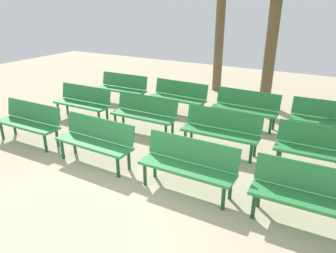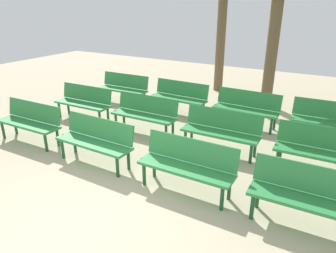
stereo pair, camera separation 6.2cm
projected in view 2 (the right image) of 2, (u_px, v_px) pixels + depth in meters
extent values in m
plane|color=#BCAD8E|center=(75.00, 223.00, 4.47)|extent=(24.00, 24.00, 0.00)
cube|color=#2D8442|center=(28.00, 124.00, 6.87)|extent=(1.61, 0.47, 0.05)
cube|color=#2D8442|center=(34.00, 111.00, 6.94)|extent=(1.60, 0.15, 0.40)
cylinder|color=#194C28|center=(3.00, 130.00, 7.14)|extent=(0.06, 0.06, 0.40)
cylinder|color=#194C28|center=(46.00, 143.00, 6.51)|extent=(0.06, 0.06, 0.40)
cylinder|color=#194C28|center=(15.00, 126.00, 7.40)|extent=(0.06, 0.06, 0.40)
cylinder|color=#194C28|center=(58.00, 137.00, 6.77)|extent=(0.06, 0.06, 0.40)
cube|color=#2D8442|center=(93.00, 143.00, 5.94)|extent=(1.61, 0.47, 0.05)
cube|color=#2D8442|center=(100.00, 128.00, 6.00)|extent=(1.60, 0.15, 0.40)
cylinder|color=#194C28|center=(63.00, 149.00, 6.23)|extent=(0.06, 0.06, 0.40)
cylinder|color=#194C28|center=(117.00, 167.00, 5.56)|extent=(0.06, 0.06, 0.40)
cylinder|color=#194C28|center=(75.00, 143.00, 6.48)|extent=(0.06, 0.06, 0.40)
cylinder|color=#194C28|center=(129.00, 160.00, 5.82)|extent=(0.06, 0.06, 0.40)
cube|color=#2D8442|center=(185.00, 169.00, 5.04)|extent=(1.60, 0.44, 0.05)
cube|color=#2D8442|center=(191.00, 150.00, 5.11)|extent=(1.60, 0.12, 0.40)
cylinder|color=#194C28|center=(144.00, 174.00, 5.32)|extent=(0.06, 0.06, 0.40)
cylinder|color=#194C28|center=(222.00, 198.00, 4.67)|extent=(0.06, 0.06, 0.40)
cylinder|color=#194C28|center=(154.00, 166.00, 5.58)|extent=(0.06, 0.06, 0.40)
cylinder|color=#194C28|center=(229.00, 188.00, 4.93)|extent=(0.06, 0.06, 0.40)
cube|color=#2D8442|center=(309.00, 202.00, 4.22)|extent=(1.61, 0.47, 0.05)
cube|color=#2D8442|center=(313.00, 179.00, 4.29)|extent=(1.60, 0.16, 0.40)
cylinder|color=#194C28|center=(252.00, 207.00, 4.48)|extent=(0.06, 0.06, 0.40)
cylinder|color=#194C28|center=(258.00, 196.00, 4.74)|extent=(0.06, 0.06, 0.40)
cube|color=#2D8442|center=(82.00, 104.00, 8.18)|extent=(1.61, 0.47, 0.05)
cube|color=#2D8442|center=(87.00, 93.00, 8.25)|extent=(1.60, 0.15, 0.40)
cylinder|color=#194C28|center=(59.00, 110.00, 8.45)|extent=(0.06, 0.06, 0.40)
cylinder|color=#194C28|center=(100.00, 119.00, 7.82)|extent=(0.06, 0.06, 0.40)
cylinder|color=#194C28|center=(68.00, 107.00, 8.71)|extent=(0.06, 0.06, 0.40)
cylinder|color=#194C28|center=(108.00, 115.00, 8.08)|extent=(0.06, 0.06, 0.40)
cube|color=#2D8442|center=(143.00, 116.00, 7.34)|extent=(1.61, 0.46, 0.05)
cube|color=#2D8442|center=(148.00, 104.00, 7.41)|extent=(1.60, 0.14, 0.40)
cylinder|color=#194C28|center=(116.00, 122.00, 7.61)|extent=(0.06, 0.06, 0.40)
cylinder|color=#194C28|center=(166.00, 133.00, 6.98)|extent=(0.06, 0.06, 0.40)
cylinder|color=#194C28|center=(124.00, 118.00, 7.87)|extent=(0.06, 0.06, 0.40)
cylinder|color=#194C28|center=(173.00, 128.00, 7.24)|extent=(0.06, 0.06, 0.40)
cube|color=#2D8442|center=(220.00, 133.00, 6.38)|extent=(1.61, 0.47, 0.05)
cube|color=#2D8442|center=(224.00, 119.00, 6.45)|extent=(1.60, 0.15, 0.40)
cylinder|color=#194C28|center=(185.00, 140.00, 6.65)|extent=(0.06, 0.06, 0.40)
cylinder|color=#194C28|center=(251.00, 154.00, 6.02)|extent=(0.06, 0.06, 0.40)
cylinder|color=#194C28|center=(192.00, 134.00, 6.91)|extent=(0.06, 0.06, 0.40)
cylinder|color=#194C28|center=(255.00, 148.00, 6.28)|extent=(0.06, 0.06, 0.40)
cube|color=#2D8442|center=(321.00, 154.00, 5.52)|extent=(1.61, 0.48, 0.05)
cube|color=#2D8442|center=(325.00, 138.00, 5.59)|extent=(1.60, 0.16, 0.40)
cylinder|color=#194C28|center=(277.00, 161.00, 5.78)|extent=(0.06, 0.06, 0.40)
cylinder|color=#194C28|center=(280.00, 154.00, 6.04)|extent=(0.06, 0.06, 0.40)
cube|color=#2D8442|center=(122.00, 90.00, 9.50)|extent=(1.61, 0.47, 0.05)
cube|color=#2D8442|center=(126.00, 80.00, 9.57)|extent=(1.60, 0.15, 0.40)
cylinder|color=#194C28|center=(101.00, 95.00, 9.76)|extent=(0.06, 0.06, 0.40)
cylinder|color=#194C28|center=(139.00, 102.00, 9.14)|extent=(0.06, 0.06, 0.40)
cylinder|color=#194C28|center=(108.00, 93.00, 10.02)|extent=(0.06, 0.06, 0.40)
cylinder|color=#194C28|center=(145.00, 99.00, 9.40)|extent=(0.06, 0.06, 0.40)
cube|color=#2D8442|center=(178.00, 99.00, 8.62)|extent=(1.61, 0.49, 0.05)
cube|color=#2D8442|center=(182.00, 88.00, 8.69)|extent=(1.60, 0.17, 0.40)
cylinder|color=#194C28|center=(154.00, 104.00, 8.92)|extent=(0.06, 0.06, 0.40)
cylinder|color=#194C28|center=(198.00, 113.00, 8.24)|extent=(0.06, 0.06, 0.40)
cylinder|color=#194C28|center=(160.00, 101.00, 9.18)|extent=(0.06, 0.06, 0.40)
cylinder|color=#194C28|center=(203.00, 109.00, 8.50)|extent=(0.06, 0.06, 0.40)
cube|color=#2D8442|center=(245.00, 110.00, 7.73)|extent=(1.61, 0.49, 0.05)
cube|color=#2D8442|center=(249.00, 99.00, 7.80)|extent=(1.60, 0.17, 0.40)
cylinder|color=#194C28|center=(216.00, 116.00, 8.03)|extent=(0.06, 0.06, 0.40)
cylinder|color=#194C28|center=(271.00, 126.00, 7.35)|extent=(0.06, 0.06, 0.40)
cylinder|color=#194C28|center=(221.00, 112.00, 8.28)|extent=(0.06, 0.06, 0.40)
cylinder|color=#194C28|center=(275.00, 122.00, 7.60)|extent=(0.06, 0.06, 0.40)
cube|color=#2D8442|center=(328.00, 123.00, 6.92)|extent=(1.61, 0.48, 0.05)
cube|color=#2D8442|center=(331.00, 110.00, 6.99)|extent=(1.60, 0.16, 0.40)
cylinder|color=#194C28|center=(292.00, 129.00, 7.18)|extent=(0.06, 0.06, 0.40)
cylinder|color=#194C28|center=(295.00, 125.00, 7.44)|extent=(0.06, 0.06, 0.40)
cylinder|color=brown|center=(221.00, 40.00, 10.44)|extent=(0.30, 0.30, 3.45)
cylinder|color=brown|center=(273.00, 45.00, 8.80)|extent=(0.33, 0.33, 3.59)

